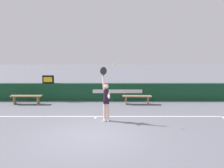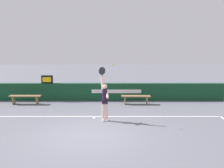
% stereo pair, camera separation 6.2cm
% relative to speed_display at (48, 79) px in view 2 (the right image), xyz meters
% --- Properties ---
extents(ground_plane, '(60.00, 60.00, 0.00)m').
position_rel_speed_display_xyz_m(ground_plane, '(2.99, -5.61, -1.26)').
color(ground_plane, slate).
extents(court_lines, '(11.85, 5.94, 0.00)m').
position_rel_speed_display_xyz_m(court_lines, '(2.99, -6.19, -1.26)').
color(court_lines, white).
rests_on(court_lines, ground).
extents(back_wall, '(14.88, 0.29, 1.03)m').
position_rel_speed_display_xyz_m(back_wall, '(2.99, 0.00, -0.75)').
color(back_wall, '#134125').
rests_on(back_wall, ground).
extents(speed_display, '(0.65, 0.17, 0.47)m').
position_rel_speed_display_xyz_m(speed_display, '(0.00, 0.00, 0.00)').
color(speed_display, black).
rests_on(speed_display, back_wall).
extents(tennis_player, '(0.45, 0.48, 2.39)m').
position_rel_speed_display_xyz_m(tennis_player, '(3.50, -3.94, -0.28)').
color(tennis_player, beige).
rests_on(tennis_player, ground).
extents(tennis_ball, '(0.07, 0.07, 0.07)m').
position_rel_speed_display_xyz_m(tennis_ball, '(3.81, -4.24, 1.24)').
color(tennis_ball, '#D0DF37').
extents(courtside_bench_near, '(1.73, 0.37, 0.49)m').
position_rel_speed_display_xyz_m(courtside_bench_near, '(-1.02, -0.93, -0.88)').
color(courtside_bench_near, olive).
rests_on(courtside_bench_near, ground).
extents(courtside_bench_far, '(1.62, 0.40, 0.48)m').
position_rel_speed_display_xyz_m(courtside_bench_far, '(5.14, -0.94, -0.89)').
color(courtside_bench_far, '#966C4A').
rests_on(courtside_bench_far, ground).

